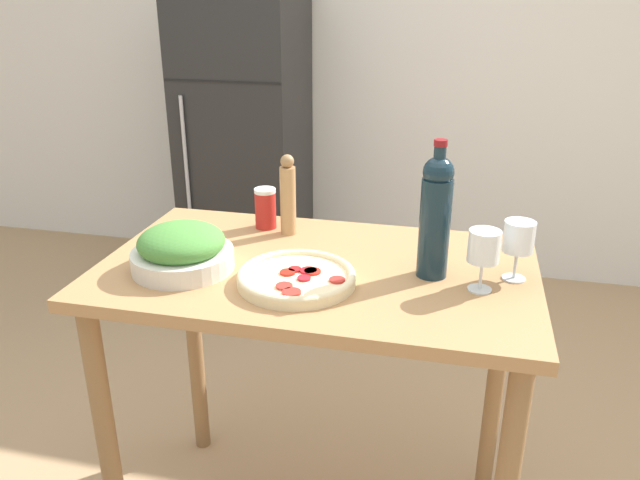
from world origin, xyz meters
TOP-DOWN VIEW (x-y plane):
  - wall_back at (0.00, 2.20)m, footprint 6.40×0.08m
  - refrigerator at (-0.87, 1.84)m, footprint 0.64×0.66m
  - prep_counter at (0.00, 0.00)m, footprint 1.18×0.70m
  - wine_bottle at (0.31, 0.01)m, footprint 0.08×0.08m
  - wine_glass_near at (0.43, -0.05)m, footprint 0.08×0.08m
  - wine_glass_far at (0.52, 0.03)m, footprint 0.08×0.08m
  - pepper_mill at (-0.14, 0.21)m, footprint 0.05×0.05m
  - salad_bowl at (-0.34, -0.11)m, footprint 0.27×0.27m
  - homemade_pizza at (-0.02, -0.12)m, footprint 0.30×0.30m
  - salt_canister at (-0.22, 0.24)m, footprint 0.07×0.07m

SIDE VIEW (x-z plane):
  - prep_counter at x=0.00m, z-range 0.32..1.27m
  - refrigerator at x=-0.87m, z-range 0.00..1.68m
  - homemade_pizza at x=-0.02m, z-range 0.95..0.98m
  - salad_bowl at x=-0.34m, z-range 0.94..1.07m
  - salt_canister at x=-0.22m, z-range 0.95..1.08m
  - wine_glass_near at x=0.43m, z-range 0.98..1.14m
  - wine_glass_far at x=0.52m, z-range 0.98..1.14m
  - pepper_mill at x=-0.14m, z-range 0.94..1.19m
  - wine_bottle at x=0.31m, z-range 0.94..1.30m
  - wall_back at x=0.00m, z-range 0.00..2.60m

